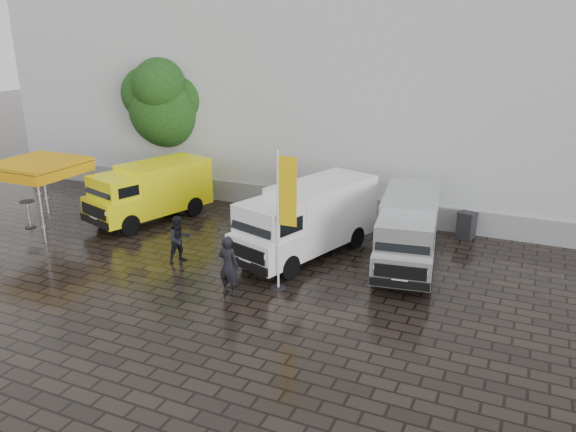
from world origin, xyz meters
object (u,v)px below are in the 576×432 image
(van_silver, at_px, (408,233))
(person_front, at_px, (229,266))
(cocktail_table, at_px, (29,214))
(person_tent, at_px, (179,239))
(van_yellow, at_px, (150,193))
(flagpole, at_px, (283,215))
(canopy_tent, at_px, (38,166))
(wheelie_bin, at_px, (466,225))
(van_white, at_px, (306,222))

(van_silver, bearing_deg, person_front, -143.60)
(cocktail_table, relative_size, person_tent, 0.67)
(van_yellow, bearing_deg, cocktail_table, -126.82)
(van_yellow, distance_m, flagpole, 9.16)
(van_yellow, relative_size, canopy_tent, 1.71)
(flagpole, bearing_deg, van_silver, 47.93)
(van_silver, bearing_deg, person_tent, -166.70)
(person_tent, bearing_deg, van_silver, -37.57)
(van_yellow, relative_size, van_silver, 0.95)
(van_yellow, bearing_deg, van_silver, 15.66)
(wheelie_bin, bearing_deg, canopy_tent, -144.18)
(van_yellow, bearing_deg, wheelie_bin, 32.17)
(van_silver, xyz_separation_m, wheelie_bin, (1.57, 3.74, -0.68))
(canopy_tent, xyz_separation_m, flagpole, (11.68, -1.31, -0.15))
(van_white, height_order, flagpole, flagpole)
(van_yellow, relative_size, cocktail_table, 4.60)
(van_yellow, xyz_separation_m, flagpole, (8.17, -3.93, 1.29))
(van_white, bearing_deg, cocktail_table, -152.89)
(van_yellow, xyz_separation_m, person_tent, (3.83, -3.39, -0.37))
(person_tent, bearing_deg, van_white, -27.82)
(canopy_tent, distance_m, wheelie_bin, 17.61)
(wheelie_bin, xyz_separation_m, person_tent, (-9.09, -6.73, 0.33))
(canopy_tent, bearing_deg, person_front, -12.86)
(van_yellow, relative_size, wheelie_bin, 4.98)
(van_white, height_order, van_silver, van_white)
(van_yellow, xyz_separation_m, van_white, (7.75, -1.00, 0.09))
(van_white, height_order, person_front, van_white)
(canopy_tent, distance_m, cocktail_table, 2.20)
(person_front, bearing_deg, van_yellow, -32.29)
(van_silver, bearing_deg, van_white, -179.01)
(van_silver, relative_size, canopy_tent, 1.81)
(flagpole, relative_size, person_front, 2.34)
(van_silver, relative_size, cocktail_table, 4.84)
(van_white, relative_size, canopy_tent, 1.95)
(person_tent, bearing_deg, flagpole, -66.32)
(flagpole, height_order, person_front, flagpole)
(wheelie_bin, bearing_deg, person_tent, -127.58)
(flagpole, distance_m, person_front, 2.34)
(cocktail_table, height_order, wheelie_bin, cocktail_table)
(van_white, distance_m, person_front, 4.10)
(cocktail_table, relative_size, wheelie_bin, 1.08)
(van_white, bearing_deg, van_silver, 27.26)
(wheelie_bin, bearing_deg, van_yellow, -149.63)
(wheelie_bin, height_order, person_tent, person_tent)
(canopy_tent, relative_size, person_front, 1.60)
(wheelie_bin, distance_m, person_tent, 11.31)
(canopy_tent, xyz_separation_m, person_front, (10.27, -2.34, -1.70))
(canopy_tent, height_order, wheelie_bin, canopy_tent)
(van_white, bearing_deg, person_front, -86.16)
(van_silver, xyz_separation_m, canopy_tent, (-14.87, -2.21, 1.46))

